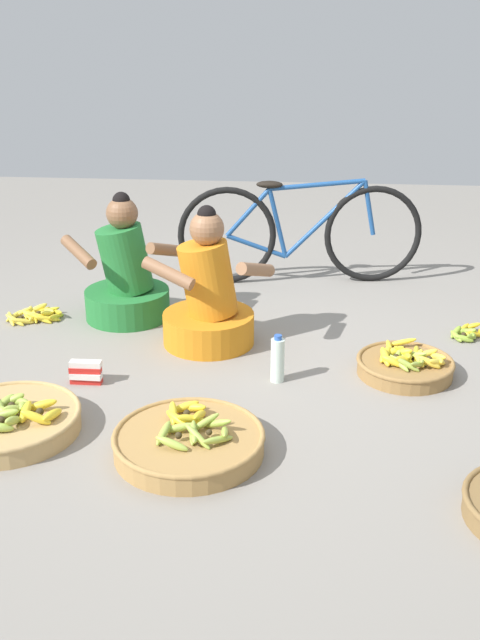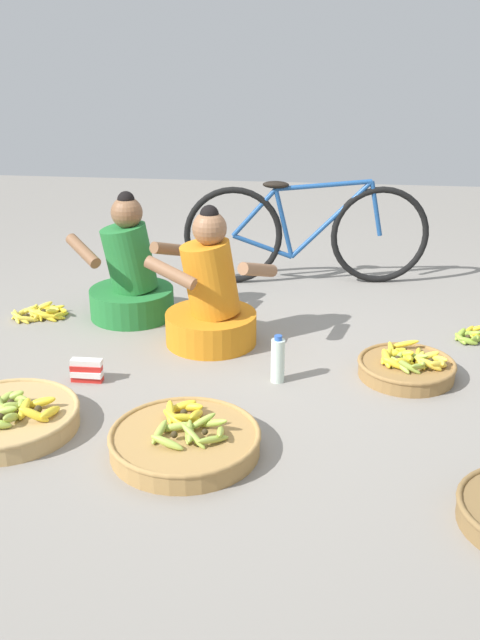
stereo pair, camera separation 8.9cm
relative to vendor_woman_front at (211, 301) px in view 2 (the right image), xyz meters
The scene contains 11 objects.
ground_plane 0.45m from the vendor_woman_front, 52.61° to the right, with size 10.00×10.00×0.00m, color gray.
vendor_woman_front is the anchor object (origin of this frame).
vendor_woman_behind 0.66m from the vendor_woman_front, 148.04° to the left, with size 0.75×0.53×0.79m.
bicycle_leaning 1.24m from the vendor_woman_front, 66.67° to the left, with size 1.69×0.27×0.73m.
banana_basket_mid_right 1.18m from the vendor_woman_front, 86.42° to the right, with size 0.65×0.65×0.17m.
banana_basket_back_center 1.14m from the vendor_woman_front, 16.09° to the right, with size 0.51×0.51×0.16m.
banana_basket_near_bicycle 1.32m from the vendor_woman_front, 125.41° to the right, with size 0.65×0.65×0.17m.
loose_bananas_front_left 1.53m from the vendor_woman_front, ahead, with size 0.23×0.25×0.08m.
loose_bananas_front_center 1.17m from the vendor_woman_front, 167.02° to the left, with size 0.36×0.28×0.09m.
water_bottle 0.62m from the vendor_woman_front, 47.06° to the right, with size 0.07×0.07×0.25m.
packet_carton_stack 0.81m from the vendor_woman_front, 134.45° to the right, with size 0.16×0.07×0.12m.
Camera 2 is at (0.40, -3.48, 1.69)m, focal length 40.78 mm.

